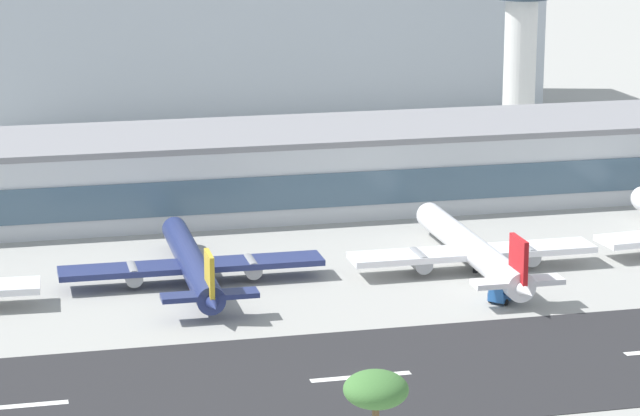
# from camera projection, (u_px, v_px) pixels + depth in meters

# --- Properties ---
(ground_plane) EXTENTS (1400.00, 1400.00, 0.00)m
(ground_plane) POSITION_uv_depth(u_px,v_px,m) (365.00, 380.00, 163.08)
(ground_plane) COLOR #9E9E99
(runway_strip) EXTENTS (800.00, 32.23, 0.08)m
(runway_strip) POSITION_uv_depth(u_px,v_px,m) (363.00, 377.00, 163.94)
(runway_strip) COLOR #262628
(runway_strip) RESTS_ON ground_plane
(runway_centreline_dash_3) EXTENTS (12.00, 1.20, 0.01)m
(runway_centreline_dash_3) POSITION_uv_depth(u_px,v_px,m) (13.00, 406.00, 154.98)
(runway_centreline_dash_3) COLOR white
(runway_centreline_dash_3) RESTS_ON runway_strip
(runway_centreline_dash_4) EXTENTS (12.00, 1.20, 0.01)m
(runway_centreline_dash_4) POSITION_uv_depth(u_px,v_px,m) (361.00, 377.00, 163.88)
(runway_centreline_dash_4) COLOR white
(runway_centreline_dash_4) RESTS_ON runway_strip
(terminal_building) EXTENTS (192.10, 27.54, 13.62)m
(terminal_building) POSITION_uv_depth(u_px,v_px,m) (270.00, 168.00, 242.47)
(terminal_building) COLOR silver
(terminal_building) RESTS_ON ground_plane
(control_tower) EXTENTS (11.79, 11.79, 36.04)m
(control_tower) POSITION_uv_depth(u_px,v_px,m) (521.00, 42.00, 295.21)
(control_tower) COLOR silver
(control_tower) RESTS_ON ground_plane
(distant_hotel_block) EXTENTS (135.95, 38.63, 39.83)m
(distant_hotel_block) POSITION_uv_depth(u_px,v_px,m) (244.00, 27.00, 332.52)
(distant_hotel_block) COLOR #A8B2BC
(distant_hotel_block) RESTS_ON ground_plane
(airliner_gold_tail_gate_1) EXTENTS (37.44, 43.23, 9.02)m
(airliner_gold_tail_gate_1) POSITION_uv_depth(u_px,v_px,m) (193.00, 266.00, 198.69)
(airliner_gold_tail_gate_1) COLOR navy
(airliner_gold_tail_gate_1) RESTS_ON ground_plane
(airliner_red_tail_gate_2) EXTENTS (36.59, 46.38, 9.68)m
(airliner_red_tail_gate_2) POSITION_uv_depth(u_px,v_px,m) (475.00, 252.00, 204.85)
(airliner_red_tail_gate_2) COLOR white
(airliner_red_tail_gate_2) RESTS_ON ground_plane
(service_box_truck_0) EXTENTS (6.06, 5.81, 3.25)m
(service_box_truck_0) POSITION_uv_depth(u_px,v_px,m) (506.00, 288.00, 192.09)
(service_box_truck_0) COLOR #23569E
(service_box_truck_0) RESTS_ON ground_plane
(palm_tree_0) EXTENTS (5.86, 5.86, 14.39)m
(palm_tree_0) POSITION_uv_depth(u_px,v_px,m) (376.00, 392.00, 125.22)
(palm_tree_0) COLOR brown
(palm_tree_0) RESTS_ON ground_plane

